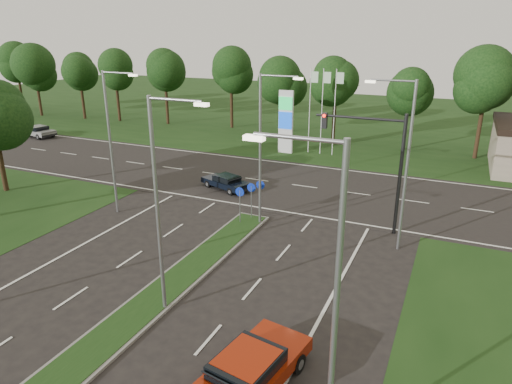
% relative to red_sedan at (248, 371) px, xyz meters
% --- Properties ---
extents(verge_far, '(160.00, 50.00, 0.02)m').
position_rel_red_sedan_xyz_m(verge_far, '(-6.00, 51.72, -0.74)').
color(verge_far, black).
rests_on(verge_far, ground).
extents(cross_road, '(160.00, 12.00, 0.02)m').
position_rel_red_sedan_xyz_m(cross_road, '(-6.00, 20.72, -0.74)').
color(cross_road, black).
rests_on(cross_road, ground).
extents(median_kerb, '(2.00, 26.00, 0.12)m').
position_rel_red_sedan_xyz_m(median_kerb, '(-6.00, 0.72, -0.68)').
color(median_kerb, slate).
rests_on(median_kerb, ground).
extents(streetlight_median_near, '(2.53, 0.22, 9.00)m').
position_rel_red_sedan_xyz_m(streetlight_median_near, '(-5.00, 2.72, 4.33)').
color(streetlight_median_near, gray).
rests_on(streetlight_median_near, ground).
extents(streetlight_median_far, '(2.53, 0.22, 9.00)m').
position_rel_red_sedan_xyz_m(streetlight_median_far, '(-5.00, 12.72, 4.33)').
color(streetlight_median_far, gray).
rests_on(streetlight_median_far, ground).
extents(streetlight_left_far, '(2.53, 0.22, 9.00)m').
position_rel_red_sedan_xyz_m(streetlight_left_far, '(-14.30, 10.72, 4.33)').
color(streetlight_left_far, gray).
rests_on(streetlight_left_far, ground).
extents(streetlight_right_far, '(2.53, 0.22, 9.00)m').
position_rel_red_sedan_xyz_m(streetlight_right_far, '(2.80, 12.72, 4.33)').
color(streetlight_right_far, gray).
rests_on(streetlight_right_far, ground).
extents(streetlight_right_near, '(2.53, 0.22, 9.00)m').
position_rel_red_sedan_xyz_m(streetlight_right_near, '(2.80, -1.28, 4.33)').
color(streetlight_right_near, gray).
rests_on(streetlight_right_near, ground).
extents(traffic_signal, '(5.10, 0.42, 7.00)m').
position_rel_red_sedan_xyz_m(traffic_signal, '(1.19, 14.71, 3.91)').
color(traffic_signal, black).
rests_on(traffic_signal, ground).
extents(median_signs, '(1.16, 1.76, 2.38)m').
position_rel_red_sedan_xyz_m(median_signs, '(-6.00, 13.12, 0.97)').
color(median_signs, gray).
rests_on(median_signs, ground).
extents(gas_pylon, '(5.80, 1.26, 8.00)m').
position_rel_red_sedan_xyz_m(gas_pylon, '(-9.78, 29.76, 2.45)').
color(gas_pylon, silver).
rests_on(gas_pylon, ground).
extents(tree_left_far, '(5.20, 5.20, 8.86)m').
position_rel_red_sedan_xyz_m(tree_left_far, '(-23.89, 10.65, 5.36)').
color(tree_left_far, black).
rests_on(tree_left_far, ground).
extents(treeline_far, '(6.00, 6.00, 9.90)m').
position_rel_red_sedan_xyz_m(treeline_far, '(-5.89, 36.65, 6.09)').
color(treeline_far, black).
rests_on(treeline_far, ground).
extents(red_sedan, '(2.86, 5.31, 1.39)m').
position_rel_red_sedan_xyz_m(red_sedan, '(0.00, 0.00, 0.00)').
color(red_sedan, maroon).
rests_on(red_sedan, ground).
extents(navy_sedan, '(4.24, 2.86, 1.08)m').
position_rel_red_sedan_xyz_m(navy_sedan, '(-10.16, 17.72, -0.16)').
color(navy_sedan, black).
rests_on(navy_sedan, ground).
extents(far_car_a, '(4.61, 2.56, 1.26)m').
position_rel_red_sedan_xyz_m(far_car_a, '(-37.74, 24.96, -0.07)').
color(far_car_a, gray).
rests_on(far_car_a, ground).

